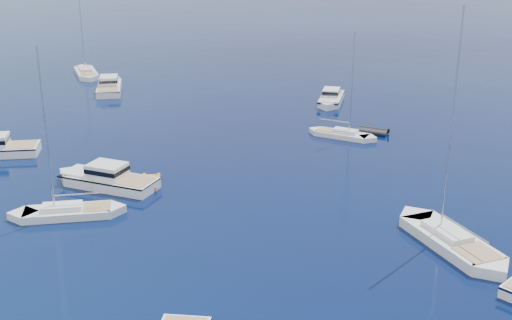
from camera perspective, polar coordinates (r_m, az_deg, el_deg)
The scene contains 9 objects.
motor_cruiser_centre at distance 60.72m, azimuth -12.71°, elevation -2.19°, with size 3.19×10.43×2.74m, color silver, non-canonical shape.
motor_cruiser_far_l at distance 95.32m, azimuth -12.44°, elevation 5.82°, with size 3.19×10.41×2.73m, color white, non-canonical shape.
motor_cruiser_horizon at distance 87.31m, azimuth 6.42°, elevation 4.90°, with size 2.74×8.95×2.35m, color white, non-canonical shape.
sailboat_fore at distance 55.41m, azimuth -15.83°, elevation -4.65°, with size 2.52×9.69×14.25m, color white, non-canonical shape.
sailboat_mid_r at distance 50.67m, azimuth 16.30°, elevation -7.07°, with size 3.14×12.06×17.73m, color white, non-canonical shape.
sailboat_centre at distance 73.30m, azimuth 7.40°, elevation 1.96°, with size 2.15×8.25×12.13m, color silver, non-canonical shape.
sailboat_far_l at distance 106.14m, azimuth -14.35°, elevation 7.06°, with size 2.84×10.93×16.07m, color white, non-canonical shape.
tender_yellow at distance 60.31m, azimuth -9.13°, elevation -2.10°, with size 2.01×3.68×0.95m, color orange, non-canonical shape.
tender_grey_far at distance 75.26m, azimuth 9.94°, elevation 2.29°, with size 2.02×3.68×0.95m, color black, non-canonical shape.
Camera 1 is at (30.89, -16.38, 22.16)m, focal length 46.63 mm.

